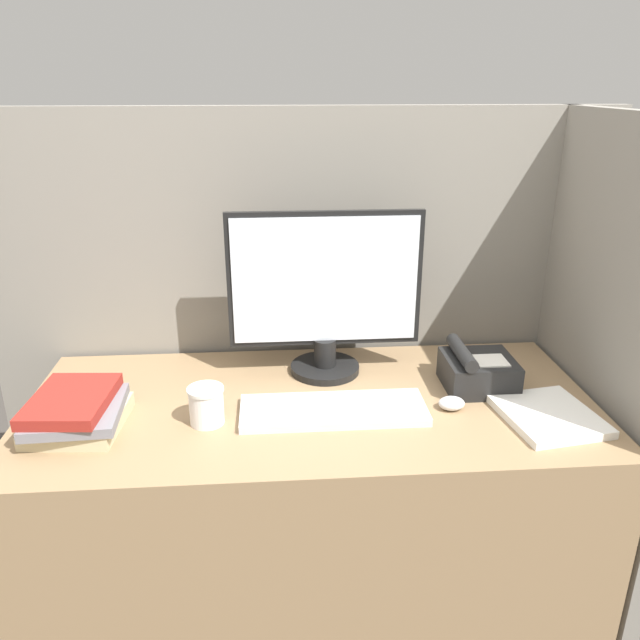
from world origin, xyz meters
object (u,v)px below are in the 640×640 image
desk_telephone (477,371)px  mouse (452,403)px  monitor (325,296)px  book_stack (76,412)px  keyboard (333,410)px  coffee_cup (206,405)px

desk_telephone → mouse: bearing=-131.0°
monitor → book_stack: bearing=-156.7°
monitor → desk_telephone: bearing=-18.2°
monitor → keyboard: bearing=-89.9°
monitor → coffee_cup: 0.44m
mouse → coffee_cup: 0.61m
monitor → book_stack: 0.69m
monitor → keyboard: monitor is taller
keyboard → mouse: mouse is taller
mouse → book_stack: book_stack is taller
mouse → desk_telephone: size_ratio=0.36×
mouse → coffee_cup: bearing=-178.3°
keyboard → book_stack: bearing=-178.3°
mouse → book_stack: size_ratio=0.26×
monitor → coffee_cup: (-0.31, -0.26, -0.18)m
desk_telephone → book_stack: bearing=-172.5°
keyboard → book_stack: book_stack is taller
mouse → desk_telephone: bearing=49.0°
monitor → desk_telephone: 0.45m
book_stack → desk_telephone: bearing=7.5°
coffee_cup → desk_telephone: size_ratio=0.51×
monitor → book_stack: monitor is taller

